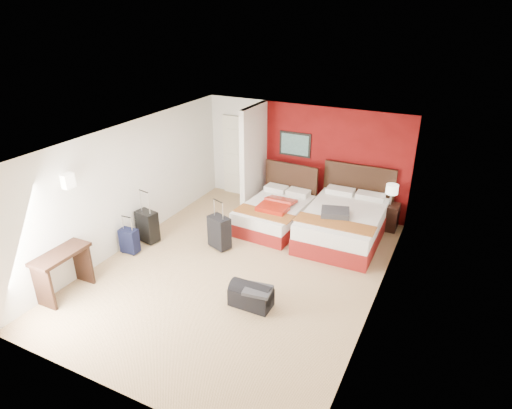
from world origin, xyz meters
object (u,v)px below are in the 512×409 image
Objects in this scene: bed_right at (343,225)px; suitcase_black at (148,227)px; duffel_bag at (251,296)px; suitcase_charcoal at (219,233)px; bed_left at (274,215)px; suitcase_navy at (130,242)px; desk at (63,273)px; nightstand at (388,216)px; red_suitcase_open at (277,205)px; table_lamp at (391,195)px.

suitcase_black is (-3.62, -1.89, -0.00)m from bed_right.
suitcase_charcoal is at bearing 135.57° from duffel_bag.
bed_right reaches higher than duffel_bag.
bed_left is 3.15m from suitcase_navy.
bed_left is at bearing 44.94° from suitcase_navy.
desk is at bearing -133.64° from bed_right.
suitcase_charcoal reaches higher than suitcase_black.
suitcase_black is at bearing -147.57° from nightstand.
suitcase_charcoal reaches higher than duffel_bag.
suitcase_charcoal reaches higher than bed_right.
bed_right reaches higher than bed_left.
duffel_bag is at bearing -74.55° from red_suitcase_open.
table_lamp is 0.95× the size of suitcase_navy.
table_lamp reaches higher than bed_left.
bed_right reaches higher than suitcase_black.
duffel_bag is (1.43, -1.41, -0.16)m from suitcase_charcoal.
desk is at bearing -101.38° from suitcase_charcoal.
suitcase_navy is (-4.41, -3.36, -0.05)m from nightstand.
bed_right is at bearing 46.05° from desk.
red_suitcase_open is at bearing -173.06° from bed_right.
duffel_bag is at bearing -70.07° from bed_left.
suitcase_navy is 0.71× the size of duffel_bag.
red_suitcase_open is 2.80m from duffel_bag.
suitcase_black is 3.07m from duffel_bag.
suitcase_charcoal is (1.48, 0.43, 0.00)m from suitcase_black.
table_lamp is at bearing 68.86° from duffel_bag.
suitcase_charcoal is at bearing 29.87° from suitcase_navy.
suitcase_black reaches higher than nightstand.
table_lamp is (0.77, 0.94, 0.48)m from bed_right.
suitcase_charcoal is at bearing -146.39° from bed_right.
bed_right is at bearing -129.67° from nightstand.
suitcase_charcoal is 1.79m from suitcase_navy.
red_suitcase_open reaches higher than suitcase_navy.
bed_left is 0.35m from red_suitcase_open.
red_suitcase_open is at bearing 42.37° from suitcase_navy.
duffel_bag is (0.83, -2.77, -0.09)m from bed_left.
red_suitcase_open is at bearing -152.85° from table_lamp.
suitcase_navy is (-3.65, -2.43, -0.08)m from bed_right.
suitcase_charcoal is 2.02m from duffel_bag.
desk is at bearing -95.32° from suitcase_navy.
bed_left is at bearing 106.62° from duffel_bag.
bed_left is 2.72× the size of suitcase_charcoal.
suitcase_charcoal is at bearing -118.97° from red_suitcase_open.
table_lamp is 6.66m from desk.
bed_left is 2.74× the size of suitcase_black.
table_lamp is 4.13m from duffel_bag.
suitcase_black is 0.99× the size of suitcase_charcoal.
table_lamp is 0.71× the size of suitcase_black.
suitcase_black is 0.67× the size of desk.
bed_left is 3.67× the size of suitcase_navy.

